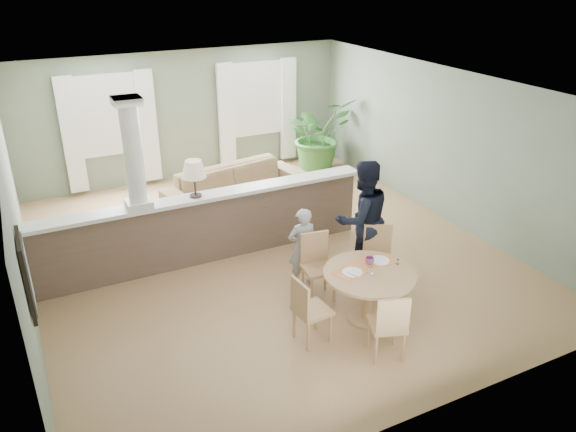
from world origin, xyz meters
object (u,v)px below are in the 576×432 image
sofa (238,190)px  chair_near (389,324)px  man_person (362,219)px  chair_side (308,308)px  chair_far_man (378,255)px  chair_far_boy (317,263)px  dining_table (369,282)px  houseplant (318,135)px  child_person (302,247)px

sofa → chair_near: chair_near is taller
chair_near → man_person: bearing=-94.6°
chair_side → chair_far_man: bearing=-69.3°
chair_far_man → chair_side: 1.68m
chair_far_man → man_person: man_person is taller
chair_far_boy → man_person: bearing=23.3°
chair_far_boy → man_person: (0.88, 0.23, 0.39)m
dining_table → chair_far_boy: chair_far_boy is taller
chair_far_boy → chair_far_man: 0.91m
houseplant → chair_near: bearing=-112.2°
houseplant → chair_far_man: 5.06m
sofa → houseplant: bearing=17.9°
dining_table → houseplant: bearing=67.1°
chair_side → sofa: bearing=-14.8°
chair_side → man_person: size_ratio=0.50×
sofa → child_person: (-0.19, -2.93, 0.20)m
sofa → chair_far_man: 3.55m
man_person → chair_side: bearing=37.8°
dining_table → child_person: (-0.35, 1.18, 0.03)m
sofa → houseplant: houseplant is taller
houseplant → chair_far_boy: houseplant is taller
chair_far_man → chair_near: bearing=-92.1°
houseplant → dining_table: (-2.28, -5.39, -0.24)m
chair_far_boy → chair_near: bearing=-79.3°
dining_table → child_person: size_ratio=0.99×
dining_table → chair_near: chair_near is taller
chair_near → man_person: (0.81, 1.84, 0.41)m
chair_far_boy → chair_near: 1.61m
dining_table → chair_side: 0.94m
dining_table → child_person: 1.23m
houseplant → chair_side: bearing=-120.5°
chair_near → chair_side: 0.99m
chair_near → man_person: man_person is taller
dining_table → chair_far_boy: (-0.30, 0.83, -0.06)m
man_person → houseplant: bearing=-110.5°
chair_far_boy → dining_table: bearing=-61.6°
chair_far_boy → chair_side: (-0.63, -0.90, -0.02)m
sofa → chair_near: size_ratio=3.05×
chair_far_boy → chair_side: chair_far_boy is taller
sofa → man_person: (0.74, -3.04, 0.50)m
houseplant → chair_side: 6.34m
chair_far_man → chair_side: bearing=-127.0°
houseplant → man_person: bearing=-111.5°
chair_far_man → dining_table: bearing=-104.5°
chair_far_man → chair_side: (-1.52, -0.71, -0.02)m
chair_far_man → man_person: (-0.01, 0.42, 0.39)m
houseplant → chair_near: size_ratio=1.80×
houseplant → man_person: man_person is taller
chair_side → man_person: (1.51, 1.13, 0.41)m
chair_far_boy → child_person: child_person is taller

